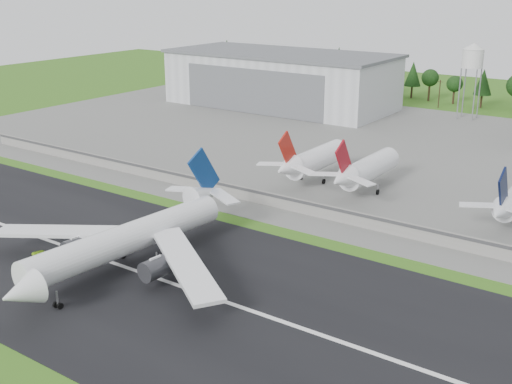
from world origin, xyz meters
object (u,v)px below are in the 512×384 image
Objects in this scene: parked_jet_red_a at (310,161)px; parked_jet_red_b at (364,170)px; main_airliner at (126,246)px; ground_vehicle at (41,257)px.

parked_jet_red_a is 15.78m from parked_jet_red_b.
ground_vehicle is (-16.88, -6.72, -4.06)m from main_airliner.
parked_jet_red_a is (0.93, 67.02, 1.47)m from main_airliner.
main_airliner is 18.62m from ground_vehicle.
main_airliner is 1.89× the size of parked_jet_red_a.
main_airliner reaches higher than parked_jet_red_a.
main_airliner is at bearing -90.80° from parked_jet_red_a.
main_airliner is 11.16× the size of ground_vehicle.
parked_jet_red_b is (33.59, 73.74, 5.52)m from ground_vehicle.
parked_jet_red_a reaches higher than parked_jet_red_b.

